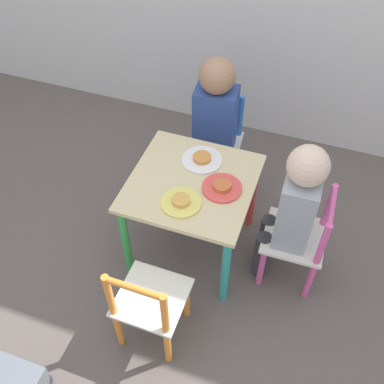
# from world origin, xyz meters

# --- Properties ---
(ground_plane) EXTENTS (6.00, 6.00, 0.00)m
(ground_plane) POSITION_xyz_m (0.00, 0.00, 0.00)
(ground_plane) COLOR #5B514C
(kids_table) EXTENTS (0.52, 0.52, 0.45)m
(kids_table) POSITION_xyz_m (0.00, 0.00, 0.38)
(kids_table) COLOR beige
(kids_table) RESTS_ON ground_plane
(chair_pink) EXTENTS (0.27, 0.27, 0.51)m
(chair_pink) POSITION_xyz_m (0.49, 0.01, 0.25)
(chair_pink) COLOR silver
(chair_pink) RESTS_ON ground_plane
(chair_blue) EXTENTS (0.28, 0.28, 0.51)m
(chair_blue) POSITION_xyz_m (-0.04, 0.49, 0.25)
(chair_blue) COLOR silver
(chair_blue) RESTS_ON ground_plane
(chair_orange) EXTENTS (0.26, 0.26, 0.51)m
(chair_orange) POSITION_xyz_m (-0.00, -0.49, 0.25)
(chair_orange) COLOR silver
(chair_orange) RESTS_ON ground_plane
(child_right) EXTENTS (0.22, 0.20, 0.75)m
(child_right) POSITION_xyz_m (0.43, 0.01, 0.45)
(child_right) COLOR #38383D
(child_right) RESTS_ON ground_plane
(child_back) EXTENTS (0.21, 0.22, 0.77)m
(child_back) POSITION_xyz_m (-0.04, 0.43, 0.46)
(child_back) COLOR #7A6B5B
(child_back) RESTS_ON ground_plane
(plate_right) EXTENTS (0.17, 0.17, 0.03)m
(plate_right) POSITION_xyz_m (0.13, 0.00, 0.46)
(plate_right) COLOR #E54C47
(plate_right) RESTS_ON kids_table
(plate_back) EXTENTS (0.18, 0.18, 0.03)m
(plate_back) POSITION_xyz_m (0.00, 0.13, 0.46)
(plate_back) COLOR white
(plate_back) RESTS_ON kids_table
(plate_front) EXTENTS (0.17, 0.17, 0.03)m
(plate_front) POSITION_xyz_m (-0.00, -0.13, 0.46)
(plate_front) COLOR #EADB66
(plate_front) RESTS_ON kids_table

